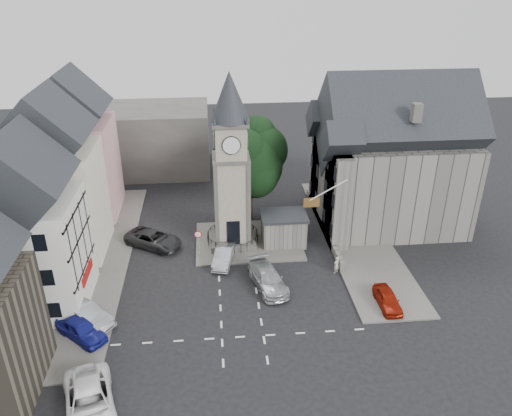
{
  "coord_description": "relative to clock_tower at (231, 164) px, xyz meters",
  "views": [
    {
      "loc": [
        -1.68,
        -33.5,
        24.3
      ],
      "look_at": [
        1.95,
        5.0,
        5.09
      ],
      "focal_mm": 35.0,
      "sensor_mm": 36.0,
      "label": 1
    }
  ],
  "objects": [
    {
      "name": "pavement_east",
      "position": [
        12.0,
        0.01,
        -8.05
      ],
      "size": [
        6.0,
        26.0,
        0.14
      ],
      "primitive_type": "cube",
      "color": "#595651",
      "rests_on": "ground"
    },
    {
      "name": "warning_sign_post",
      "position": [
        -3.2,
        -2.56,
        -6.09
      ],
      "size": [
        0.7,
        0.19,
        2.85
      ],
      "color": "black",
      "rests_on": "ground"
    },
    {
      "name": "car_east_red",
      "position": [
        11.5,
        -10.99,
        -7.47
      ],
      "size": [
        1.57,
        3.81,
        1.29
      ],
      "primitive_type": "imported",
      "rotation": [
        0.0,
        0.0,
        0.01
      ],
      "color": "maroon",
      "rests_on": "ground"
    },
    {
      "name": "terrace_pink",
      "position": [
        -15.5,
        8.01,
        -1.54
      ],
      "size": [
        8.1,
        7.6,
        12.8
      ],
      "color": "pink",
      "rests_on": "ground"
    },
    {
      "name": "ground",
      "position": [
        0.0,
        -7.99,
        -8.12
      ],
      "size": [
        120.0,
        120.0,
        0.0
      ],
      "primitive_type": "plane",
      "color": "black",
      "rests_on": "ground"
    },
    {
      "name": "east_boundary_wall",
      "position": [
        9.2,
        2.01,
        -7.67
      ],
      "size": [
        0.4,
        16.0,
        0.9
      ],
      "primitive_type": "cube",
      "color": "#605D59",
      "rests_on": "ground"
    },
    {
      "name": "backdrop_west",
      "position": [
        -12.0,
        20.01,
        -4.12
      ],
      "size": [
        20.0,
        10.0,
        8.0
      ],
      "primitive_type": "cube",
      "color": "#4C4944",
      "rests_on": "ground"
    },
    {
      "name": "car_west_silver",
      "position": [
        -11.5,
        -10.9,
        -7.34
      ],
      "size": [
        4.77,
        4.14,
        1.56
      ],
      "primitive_type": "imported",
      "rotation": [
        0.0,
        0.0,
        0.93
      ],
      "color": "#9A9EA2",
      "rests_on": "ground"
    },
    {
      "name": "pedestrian",
      "position": [
        8.63,
        -5.99,
        -7.34
      ],
      "size": [
        0.68,
        0.63,
        1.56
      ],
      "primitive_type": "imported",
      "rotation": [
        0.0,
        0.0,
        3.74
      ],
      "color": "beige",
      "rests_on": "ground"
    },
    {
      "name": "pavement_west",
      "position": [
        -12.5,
        -1.99,
        -8.05
      ],
      "size": [
        6.0,
        30.0,
        0.14
      ],
      "primitive_type": "cube",
      "color": "#595651",
      "rests_on": "ground"
    },
    {
      "name": "car_island_silver",
      "position": [
        -1.0,
        -3.49,
        -7.42
      ],
      "size": [
        2.35,
        4.49,
        1.41
      ],
      "primitive_type": "imported",
      "rotation": [
        0.0,
        0.0,
        -0.21
      ],
      "color": "#9DA1A5",
      "rests_on": "ground"
    },
    {
      "name": "terrace_tudor",
      "position": [
        -15.5,
        -7.99,
        -1.93
      ],
      "size": [
        8.1,
        7.6,
        12.0
      ],
      "color": "silver",
      "rests_on": "ground"
    },
    {
      "name": "stone_shelter",
      "position": [
        4.8,
        -0.49,
        -6.57
      ],
      "size": [
        4.3,
        3.3,
        3.08
      ],
      "color": "#605D59",
      "rests_on": "ground"
    },
    {
      "name": "central_island",
      "position": [
        1.5,
        0.01,
        -8.04
      ],
      "size": [
        10.0,
        8.0,
        0.16
      ],
      "primitive_type": "cube",
      "color": "#595651",
      "rests_on": "ground"
    },
    {
      "name": "clock_tower",
      "position": [
        0.0,
        0.0,
        0.0
      ],
      "size": [
        4.86,
        4.86,
        16.25
      ],
      "color": "#4C4944",
      "rests_on": "ground"
    },
    {
      "name": "town_tree",
      "position": [
        2.0,
        5.01,
        -1.15
      ],
      "size": [
        7.2,
        7.2,
        10.8
      ],
      "color": "black",
      "rests_on": "ground"
    },
    {
      "name": "terrace_cream",
      "position": [
        -15.5,
        0.01,
        -1.54
      ],
      "size": [
        8.1,
        7.6,
        12.8
      ],
      "color": "beige",
      "rests_on": "ground"
    },
    {
      "name": "van_sw_white",
      "position": [
        -9.5,
        -19.36,
        -7.27
      ],
      "size": [
        4.39,
        6.66,
        1.7
      ],
      "primitive_type": "imported",
      "rotation": [
        0.0,
        0.0,
        0.28
      ],
      "color": "white",
      "rests_on": "ground"
    },
    {
      "name": "car_west_grey",
      "position": [
        -7.5,
        0.01,
        -7.35
      ],
      "size": [
        6.06,
        5.05,
        1.54
      ],
      "primitive_type": "imported",
      "rotation": [
        0.0,
        0.0,
        1.03
      ],
      "color": "#2A2A2C",
      "rests_on": "ground"
    },
    {
      "name": "flagpole",
      "position": [
        8.0,
        -3.99,
        -1.12
      ],
      "size": [
        3.68,
        0.1,
        2.74
      ],
      "color": "white",
      "rests_on": "ground"
    },
    {
      "name": "car_island_east",
      "position": [
        2.5,
        -7.49,
        -7.33
      ],
      "size": [
        3.46,
        5.8,
        1.58
      ],
      "primitive_type": "imported",
      "rotation": [
        0.0,
        0.0,
        0.24
      ],
      "color": "#A6AAAE",
      "rests_on": "ground"
    },
    {
      "name": "road_markings",
      "position": [
        0.0,
        -13.49,
        -8.12
      ],
      "size": [
        20.0,
        8.0,
        0.01
      ],
      "primitive_type": "cube",
      "color": "silver",
      "rests_on": "ground"
    },
    {
      "name": "east_building",
      "position": [
        15.59,
        3.01,
        -1.86
      ],
      "size": [
        14.4,
        11.4,
        12.6
      ],
      "color": "#605D59",
      "rests_on": "ground"
    },
    {
      "name": "car_west_blue",
      "position": [
        -11.5,
        -12.46,
        -7.38
      ],
      "size": [
        4.41,
        4.22,
        1.49
      ],
      "primitive_type": "imported",
      "rotation": [
        0.0,
        0.0,
        0.84
      ],
      "color": "navy",
      "rests_on": "ground"
    }
  ]
}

